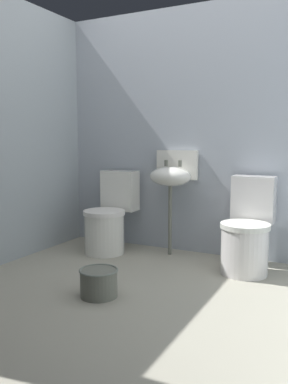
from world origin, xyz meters
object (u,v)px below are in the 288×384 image
object	(u,v)px
toilet_right	(247,233)
sink	(171,176)
bucket	(99,282)
toilet_left	(109,219)

from	to	relation	value
toilet_right	sink	xyz separation A→B (m)	(-0.77, 0.19, 0.43)
sink	bucket	xyz separation A→B (m)	(-0.03, -1.22, -0.65)
toilet_right	bucket	bearing A→B (deg)	52.01
bucket	toilet_left	bearing A→B (deg)	118.03
toilet_right	bucket	size ratio (longest dim) A/B	2.83
toilet_left	bucket	bearing A→B (deg)	118.45
toilet_left	sink	size ratio (longest dim) A/B	0.79
toilet_right	toilet_left	bearing A→B (deg)	-0.42
toilet_left	bucket	world-z (taller)	toilet_left
toilet_right	sink	distance (m)	0.90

